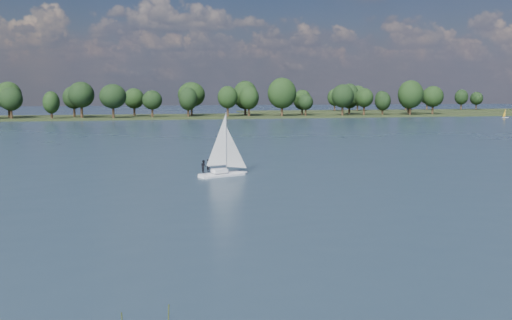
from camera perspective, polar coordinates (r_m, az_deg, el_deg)
The scene contains 6 objects.
ground at distance 127.28m, azimuth -6.98°, elevation 2.16°, with size 700.00×700.00×0.00m, color #233342.
far_shore at distance 238.60m, azimuth -10.49°, elevation 4.18°, with size 660.00×40.00×1.50m, color black.
far_shore_back at distance 336.01m, azimuth 17.32°, elevation 4.68°, with size 220.00×30.00×1.40m, color black.
sailboat at distance 68.36m, azimuth -3.45°, elevation 0.23°, with size 6.29×3.80×8.01m.
dinghy_orange at distance 255.03m, azimuth 23.67°, elevation 4.11°, with size 2.66×1.24×4.13m.
treeline at distance 234.48m, azimuth -12.61°, elevation 6.07°, with size 562.63×74.01×17.84m.
Camera 1 is at (-16.36, -25.83, 9.90)m, focal length 40.00 mm.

